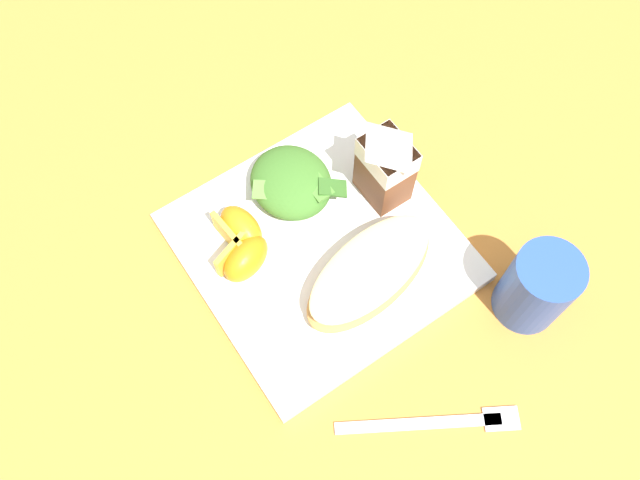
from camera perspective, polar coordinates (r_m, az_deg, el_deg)
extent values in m
plane|color=#C67A33|center=(0.75, 0.00, -0.85)|extent=(3.00, 3.00, 0.00)
cube|color=white|center=(0.74, 0.00, -0.59)|extent=(0.28, 0.28, 0.02)
ellipsoid|color=tan|center=(0.71, 4.29, -2.98)|extent=(0.11, 0.18, 0.03)
ellipsoid|color=#B22D19|center=(0.70, 4.35, -2.65)|extent=(0.10, 0.17, 0.01)
ellipsoid|color=#EAD184|center=(0.69, 4.39, -2.43)|extent=(0.10, 0.17, 0.01)
ellipsoid|color=#3D7028|center=(0.75, -2.53, 5.02)|extent=(0.10, 0.09, 0.04)
cube|color=#5B8E3D|center=(0.73, -4.61, 4.32)|extent=(0.04, 0.04, 0.01)
cube|color=#336023|center=(0.73, 1.10, 4.55)|extent=(0.04, 0.04, 0.01)
cube|color=#4C8433|center=(0.73, -0.11, 4.56)|extent=(0.03, 0.02, 0.00)
cube|color=#5B8E3D|center=(0.75, -3.76, 5.87)|extent=(0.04, 0.04, 0.01)
cube|color=brown|center=(0.73, 5.65, 6.05)|extent=(0.06, 0.04, 0.09)
cube|color=white|center=(0.71, 5.88, 7.35)|extent=(0.06, 0.04, 0.03)
pyramid|color=white|center=(0.69, 6.06, 8.43)|extent=(0.06, 0.04, 0.02)
ellipsoid|color=orange|center=(0.73, -6.83, 1.05)|extent=(0.06, 0.04, 0.04)
cube|color=gold|center=(0.73, -7.85, 0.31)|extent=(0.06, 0.01, 0.03)
ellipsoid|color=orange|center=(0.71, -6.42, -1.62)|extent=(0.05, 0.07, 0.04)
cube|color=gold|center=(0.72, -7.42, -0.91)|extent=(0.02, 0.06, 0.03)
cube|color=silver|center=(0.70, 8.52, -15.45)|extent=(0.10, 0.15, 0.01)
cube|color=silver|center=(0.72, 15.45, -14.68)|extent=(0.04, 0.04, 0.01)
cylinder|color=#284CA3|center=(0.71, 18.28, -3.93)|extent=(0.07, 0.07, 0.10)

